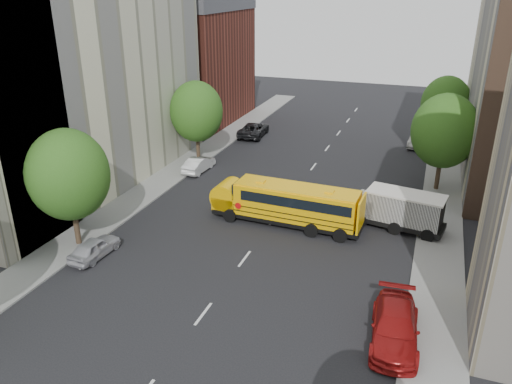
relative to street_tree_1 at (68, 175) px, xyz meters
The scene contains 17 objects.
ground 12.71m from the street_tree_1, 19.98° to the left, with size 120.00×120.00×0.00m, color black.
sidewalk_left 10.26m from the street_tree_1, 93.18° to the left, with size 3.00×80.00×0.12m, color slate.
sidewalk_right 24.72m from the street_tree_1, 21.80° to the left, with size 3.00×80.00×0.12m, color slate.
lane_markings 18.48m from the street_tree_1, 51.84° to the left, with size 0.15×64.00×0.01m, color silver.
building_left_cream 13.21m from the street_tree_1, 124.99° to the left, with size 10.00×26.00×20.00m, color beige.
building_left_redbrick 32.79m from the street_tree_1, 102.34° to the left, with size 10.00×15.00×13.00m, color maroon.
street_tree_1 is the anchor object (origin of this frame).
street_tree_2 18.00m from the street_tree_1, 90.00° to the left, with size 4.99×4.99×7.71m.
street_tree_4 28.43m from the street_tree_1, 39.29° to the left, with size 5.25×5.25×8.10m.
street_tree_5 37.20m from the street_tree_1, 53.75° to the left, with size 4.86×4.86×7.51m.
school_bus 14.56m from the street_tree_1, 32.53° to the left, with size 10.88×3.02×3.04m.
safari_truck 22.08m from the street_tree_1, 26.20° to the left, with size 6.76×3.39×2.77m.
parked_car_0 4.84m from the street_tree_1, 25.28° to the right, with size 1.53×3.81×1.30m, color #ABABB1.
parked_car_1 15.86m from the street_tree_1, 84.74° to the left, with size 1.43×4.11×1.36m, color silver.
parked_car_2 27.95m from the street_tree_1, 85.43° to the left, with size 2.55×5.52×1.54m, color black.
parked_car_3 21.19m from the street_tree_1, ahead, with size 2.23×5.48×1.59m, color maroon.
parked_car_5 36.16m from the street_tree_1, 56.54° to the left, with size 1.55×4.44×1.46m, color gray.
Camera 1 is at (9.98, -27.36, 16.12)m, focal length 35.00 mm.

